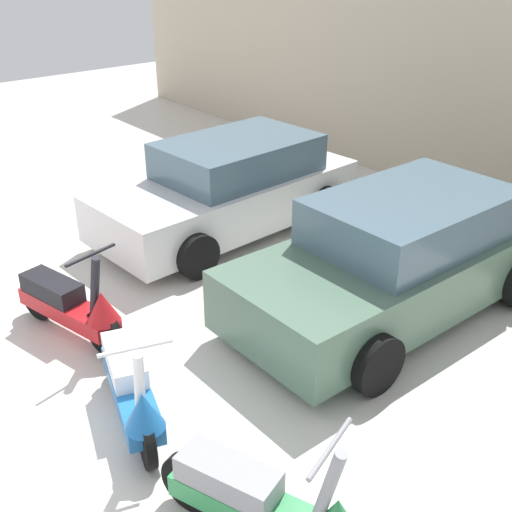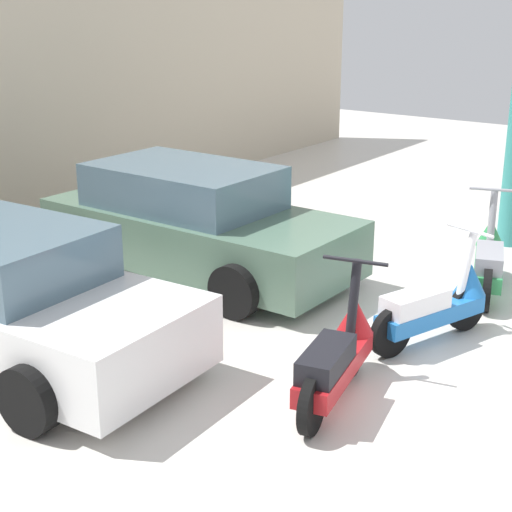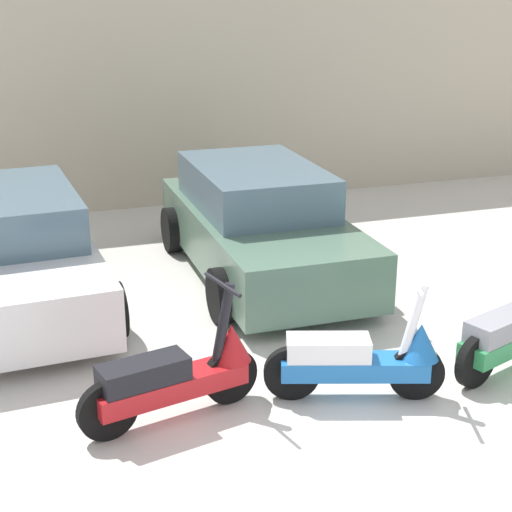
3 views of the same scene
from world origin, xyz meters
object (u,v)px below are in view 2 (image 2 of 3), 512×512
Objects in this scene: scooter_front_left at (337,355)px; scooter_front_center at (489,258)px; scooter_front_right at (436,304)px; car_rear_left at (3,297)px; car_rear_center at (195,223)px.

scooter_front_left is 1.03× the size of scooter_front_center.
scooter_front_left reaches higher than scooter_front_right.
scooter_front_left is 1.57m from scooter_front_right.
scooter_front_right is 4.12m from car_rear_left.
scooter_front_right is (1.56, -0.20, -0.01)m from scooter_front_left.
scooter_front_right is 0.39× the size of car_rear_left.
car_rear_center is (0.16, 3.20, 0.25)m from scooter_front_right.
scooter_front_left is at bearing 18.37° from car_rear_left.
scooter_front_center is at bearing 21.08° from scooter_front_right.
car_rear_center is (-1.48, 3.12, 0.23)m from scooter_front_center.
scooter_front_right is at bearing 37.97° from car_rear_left.
car_rear_center is (1.72, 3.00, 0.24)m from scooter_front_left.
car_rear_center is (2.86, 0.10, 0.02)m from car_rear_left.
car_rear_center is at bearing 105.45° from scooter_front_right.
car_rear_center is at bearing 47.60° from scooter_front_left.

